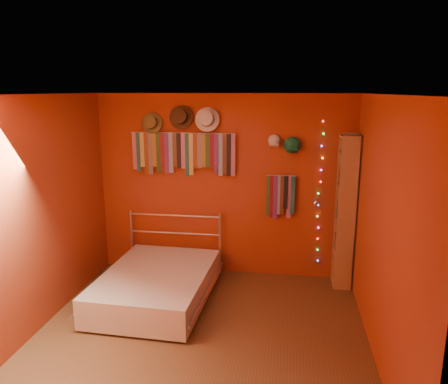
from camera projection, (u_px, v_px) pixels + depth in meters
The scene contains 16 objects.
ground at pixel (200, 337), 4.60m from camera, with size 3.50×3.50×0.00m, color brown.
back_wall at pixel (224, 186), 6.00m from camera, with size 3.50×0.02×2.50m, color #9B3F19.
right_wall at pixel (382, 232), 4.07m from camera, with size 0.02×3.50×2.50m, color #9B3F19.
left_wall at pixel (34, 216), 4.56m from camera, with size 0.02×3.50×2.50m, color #9B3F19.
ceiling at pixel (196, 94), 4.03m from camera, with size 3.50×3.50×0.02m, color white.
tie_rack at pixel (183, 152), 5.91m from camera, with size 1.45×0.03×0.60m.
small_tie_rack at pixel (280, 195), 5.85m from camera, with size 0.40×0.03×0.60m.
fedora_olive at pixel (151, 123), 5.85m from camera, with size 0.29×0.16×0.29m.
fedora_brown at pixel (180, 117), 5.77m from camera, with size 0.32×0.17×0.32m.
fedora_white at pixel (207, 119), 5.73m from camera, with size 0.32×0.18×0.32m.
cap_white at pixel (274, 141), 5.71m from camera, with size 0.17×0.21×0.17m.
cap_green at pixel (292, 145), 5.69m from camera, with size 0.20×0.25×0.20m.
fairy_lights at pixel (320, 193), 5.79m from camera, with size 0.06×0.02×1.92m.
reading_lamp at pixel (316, 202), 5.62m from camera, with size 0.07×0.31×0.09m.
bookshelf at pixel (349, 211), 5.61m from camera, with size 0.25×0.34×2.00m.
bed at pixel (157, 285), 5.35m from camera, with size 1.39×1.84×0.87m.
Camera 1 is at (0.86, -4.05, 2.54)m, focal length 35.00 mm.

